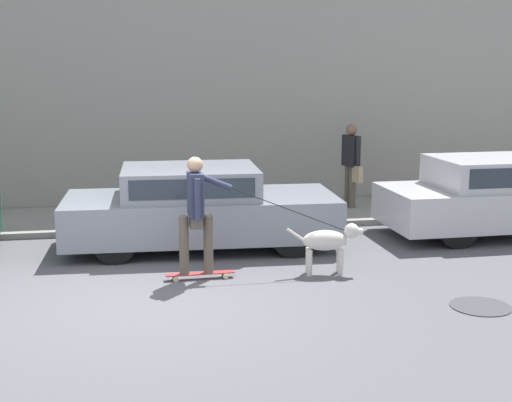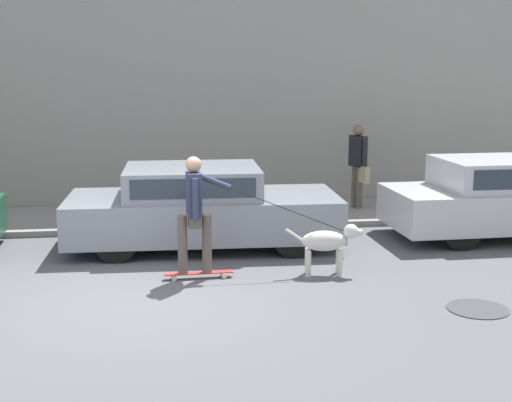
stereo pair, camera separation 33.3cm
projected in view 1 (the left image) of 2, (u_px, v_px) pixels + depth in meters
The scene contains 9 objects.
ground_plane at pixel (146, 302), 8.74m from camera, with size 36.00×36.00×0.00m, color #545459.
back_wall at pixel (135, 80), 13.97m from camera, with size 32.00×0.30×5.11m.
sidewalk_curb at pixel (140, 218), 13.21m from camera, with size 30.00×2.21×0.10m.
parked_car_1 at pixel (199, 208), 11.24m from camera, with size 4.31×1.95×1.29m.
parked_car_2 at pixel (512, 196), 12.14m from camera, with size 4.53×1.80×1.32m.
dog at pixel (329, 241), 9.81m from camera, with size 1.06×0.34×0.71m.
skateboarder at pixel (197, 210), 9.47m from camera, with size 2.57×0.54×1.67m.
pedestrian_with_bag at pixel (351, 162), 13.81m from camera, with size 0.29×0.63×1.62m.
manhole_cover at pixel (481, 306), 8.55m from camera, with size 0.73×0.73×0.01m.
Camera 1 is at (-0.11, -8.46, 2.87)m, focal length 50.00 mm.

